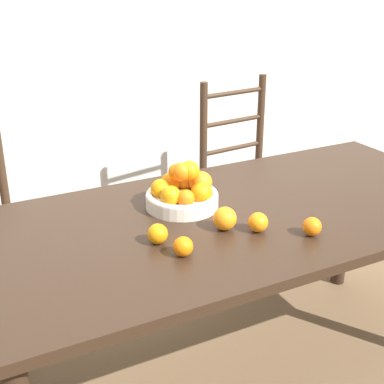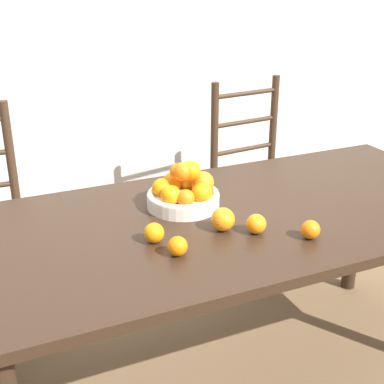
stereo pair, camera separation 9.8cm
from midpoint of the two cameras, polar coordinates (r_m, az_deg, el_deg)
The scene contains 10 objects.
ground_plane at distance 2.31m, azimuth 5.89°, elevation -19.18°, with size 12.00×12.00×0.00m, color brown.
wall_back at distance 3.12m, azimuth -7.53°, elevation 18.21°, with size 8.00×0.06×2.60m.
dining_table at distance 1.94m, azimuth 6.67°, elevation -4.55°, with size 1.88×0.89×0.75m.
fruit_bowl at distance 1.91m, azimuth 0.60°, elevation -0.04°, with size 0.26×0.26×0.17m.
orange_loose_0 at distance 1.67m, azimuth -2.40°, elevation -4.40°, with size 0.06×0.06×0.06m.
orange_loose_1 at distance 1.75m, azimuth 4.92°, elevation -2.95°, with size 0.08×0.08×0.08m.
orange_loose_2 at distance 1.60m, azimuth 0.22°, elevation -5.83°, with size 0.06×0.06×0.06m.
orange_loose_3 at distance 1.74m, azimuth 8.46°, elevation -3.41°, with size 0.07×0.07×0.07m.
orange_loose_4 at distance 1.74m, azimuth 14.11°, elevation -3.94°, with size 0.06×0.06×0.06m.
chair_right at distance 2.86m, azimuth 7.98°, elevation 0.93°, with size 0.46×0.44×1.01m.
Camera 2 is at (-0.85, -1.49, 1.54)m, focal length 50.00 mm.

